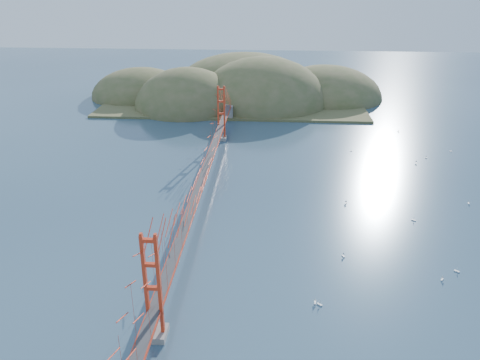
# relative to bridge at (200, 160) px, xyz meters

# --- Properties ---
(ground) EXTENTS (320.00, 320.00, 0.00)m
(ground) POSITION_rel_bridge_xyz_m (0.00, -0.18, -7.01)
(ground) COLOR #304A60
(ground) RESTS_ON ground
(bridge) EXTENTS (2.20, 94.40, 12.00)m
(bridge) POSITION_rel_bridge_xyz_m (0.00, 0.00, 0.00)
(bridge) COLOR gray
(bridge) RESTS_ON ground
(far_headlands) EXTENTS (84.00, 58.00, 25.00)m
(far_headlands) POSITION_rel_bridge_xyz_m (2.21, 68.33, -7.01)
(far_headlands) COLOR brown
(far_headlands) RESTS_ON ground
(sailboat_4) EXTENTS (0.48, 0.52, 0.59)m
(sailboat_4) POSITION_rel_bridge_xyz_m (41.73, 2.01, -6.87)
(sailboat_4) COLOR white
(sailboat_4) RESTS_ON ground
(sailboat_13) EXTENTS (0.60, 0.60, 0.63)m
(sailboat_13) POSITION_rel_bridge_xyz_m (31.18, -18.65, -6.86)
(sailboat_13) COLOR white
(sailboat_13) RESTS_ON ground
(sailboat_0) EXTENTS (0.59, 0.60, 0.67)m
(sailboat_0) POSITION_rel_bridge_xyz_m (20.26, -14.47, -6.86)
(sailboat_0) COLOR white
(sailboat_0) RESTS_ON ground
(sailboat_2) EXTENTS (0.69, 0.69, 0.73)m
(sailboat_2) POSITION_rel_bridge_xyz_m (33.46, -16.84, -6.85)
(sailboat_2) COLOR white
(sailboat_2) RESTS_ON ground
(sailboat_8) EXTENTS (0.49, 0.44, 0.56)m
(sailboat_8) POSITION_rel_bridge_xyz_m (40.87, 21.66, -6.87)
(sailboat_8) COLOR white
(sailboat_8) RESTS_ON ground
(sailboat_15) EXTENTS (0.54, 0.54, 0.58)m
(sailboat_15) POSITION_rel_bridge_xyz_m (39.39, 37.94, -6.87)
(sailboat_15) COLOR white
(sailboat_15) RESTS_ON ground
(sailboat_16) EXTENTS (0.50, 0.46, 0.56)m
(sailboat_16) POSITION_rel_bridge_xyz_m (26.87, 24.52, -6.87)
(sailboat_16) COLOR white
(sailboat_16) RESTS_ON ground
(sailboat_14) EXTENTS (0.63, 0.63, 0.69)m
(sailboat_14) POSITION_rel_bridge_xyz_m (22.60, 0.61, -6.86)
(sailboat_14) COLOR white
(sailboat_14) RESTS_ON ground
(sailboat_9) EXTENTS (0.59, 0.62, 0.69)m
(sailboat_9) POSITION_rel_bridge_xyz_m (38.12, 18.57, -6.86)
(sailboat_9) COLOR white
(sailboat_9) RESTS_ON ground
(sailboat_7) EXTENTS (0.52, 0.48, 0.58)m
(sailboat_7) POSITION_rel_bridge_xyz_m (28.94, 13.30, -6.87)
(sailboat_7) COLOR white
(sailboat_7) RESTS_ON ground
(sailboat_17) EXTENTS (0.51, 0.51, 0.57)m
(sailboat_17) POSITION_rel_bridge_xyz_m (46.93, 25.79, -6.87)
(sailboat_17) COLOR white
(sailboat_17) RESTS_ON ground
(sailboat_1) EXTENTS (0.69, 0.69, 0.74)m
(sailboat_1) POSITION_rel_bridge_xyz_m (31.70, -4.20, -6.85)
(sailboat_1) COLOR white
(sailboat_1) RESTS_ON ground
(sailboat_10) EXTENTS (0.52, 0.61, 0.69)m
(sailboat_10) POSITION_rel_bridge_xyz_m (15.99, -23.93, -6.86)
(sailboat_10) COLOR white
(sailboat_10) RESTS_ON ground
(sailboat_6) EXTENTS (0.68, 0.68, 0.71)m
(sailboat_6) POSITION_rel_bridge_xyz_m (16.46, -24.25, -6.85)
(sailboat_6) COLOR white
(sailboat_6) RESTS_ON ground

